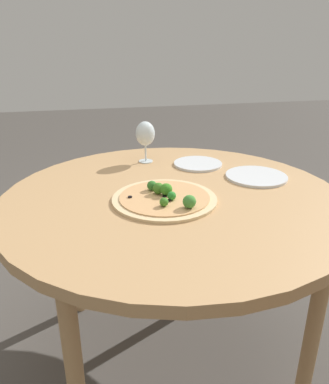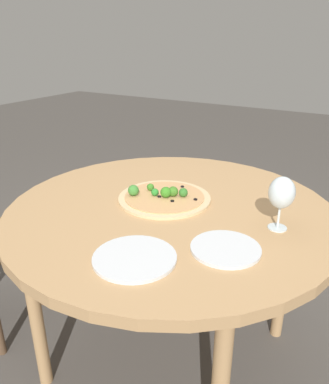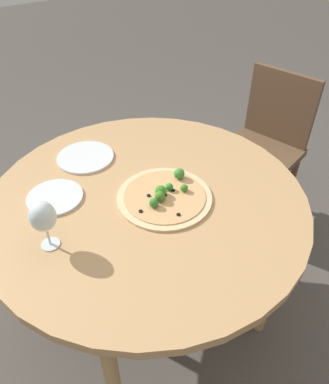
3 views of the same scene
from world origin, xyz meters
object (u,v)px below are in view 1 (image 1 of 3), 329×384
object	(u,v)px
plate_far	(198,164)
wine_glass	(145,134)
plate_near	(256,176)
pizza	(165,198)

from	to	relation	value
plate_far	wine_glass	bearing A→B (deg)	-114.31
plate_near	pizza	bearing A→B (deg)	-70.61
plate_near	plate_far	bearing A→B (deg)	-138.95
pizza	wine_glass	size ratio (longest dim) A/B	1.98
wine_glass	plate_near	bearing A→B (deg)	52.46
wine_glass	plate_near	size ratio (longest dim) A/B	0.75
wine_glass	plate_far	bearing A→B (deg)	65.69
pizza	plate_near	size ratio (longest dim) A/B	1.48
pizza	plate_near	xyz separation A→B (m)	(-0.14, 0.39, -0.01)
wine_glass	plate_far	distance (m)	0.26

